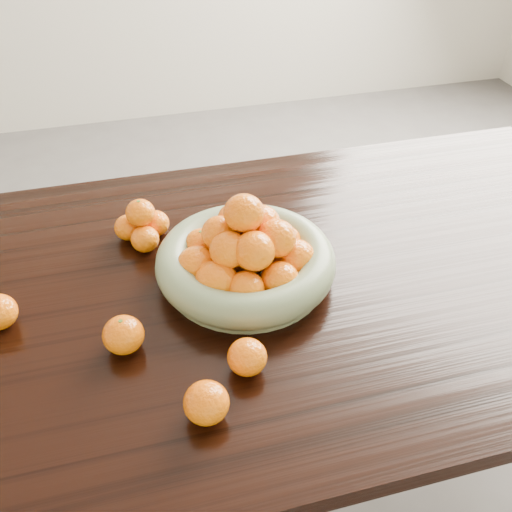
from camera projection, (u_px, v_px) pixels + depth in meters
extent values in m
plane|color=#555250|center=(242.00, 474.00, 1.68)|extent=(5.00, 5.00, 0.00)
cube|color=black|center=(237.00, 290.00, 1.22)|extent=(2.00, 1.00, 0.04)
cube|color=black|center=(473.00, 243.00, 1.96)|extent=(0.08, 0.08, 0.71)
cylinder|color=#6C7858|center=(246.00, 274.00, 1.22)|extent=(0.34, 0.34, 0.02)
torus|color=#6C7858|center=(246.00, 261.00, 1.19)|extent=(0.38, 0.38, 0.07)
ellipsoid|color=orange|center=(284.00, 242.00, 1.23)|extent=(0.08, 0.08, 0.07)
ellipsoid|color=orange|center=(257.00, 231.00, 1.26)|extent=(0.08, 0.08, 0.07)
ellipsoid|color=orange|center=(228.00, 230.00, 1.27)|extent=(0.08, 0.08, 0.07)
ellipsoid|color=orange|center=(202.00, 245.00, 1.22)|extent=(0.08, 0.08, 0.07)
ellipsoid|color=orange|center=(197.00, 266.00, 1.16)|extent=(0.09, 0.09, 0.08)
ellipsoid|color=orange|center=(216.00, 281.00, 1.12)|extent=(0.09, 0.09, 0.08)
ellipsoid|color=orange|center=(246.00, 289.00, 1.11)|extent=(0.08, 0.08, 0.07)
ellipsoid|color=orange|center=(280.00, 280.00, 1.13)|extent=(0.08, 0.08, 0.07)
ellipsoid|color=orange|center=(295.00, 258.00, 1.18)|extent=(0.09, 0.09, 0.08)
ellipsoid|color=orange|center=(249.00, 258.00, 1.19)|extent=(0.08, 0.08, 0.07)
ellipsoid|color=orange|center=(260.00, 224.00, 1.19)|extent=(0.09, 0.09, 0.08)
ellipsoid|color=orange|center=(236.00, 220.00, 1.20)|extent=(0.08, 0.08, 0.07)
ellipsoid|color=orange|center=(220.00, 233.00, 1.16)|extent=(0.08, 0.08, 0.07)
ellipsoid|color=orange|center=(229.00, 250.00, 1.12)|extent=(0.08, 0.08, 0.07)
ellipsoid|color=orange|center=(254.00, 251.00, 1.11)|extent=(0.08, 0.08, 0.08)
ellipsoid|color=orange|center=(276.00, 238.00, 1.14)|extent=(0.08, 0.08, 0.08)
ellipsoid|color=orange|center=(244.00, 213.00, 1.12)|extent=(0.08, 0.08, 0.08)
ellipsoid|color=orange|center=(145.00, 239.00, 1.28)|extent=(0.06, 0.06, 0.06)
ellipsoid|color=orange|center=(156.00, 223.00, 1.32)|extent=(0.06, 0.06, 0.06)
ellipsoid|color=orange|center=(128.00, 228.00, 1.31)|extent=(0.06, 0.06, 0.06)
ellipsoid|color=orange|center=(140.00, 213.00, 1.27)|extent=(0.07, 0.07, 0.06)
ellipsoid|color=orange|center=(123.00, 335.00, 1.04)|extent=(0.08, 0.08, 0.07)
ellipsoid|color=orange|center=(206.00, 403.00, 0.92)|extent=(0.08, 0.08, 0.07)
ellipsoid|color=orange|center=(247.00, 357.00, 1.00)|extent=(0.07, 0.07, 0.07)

